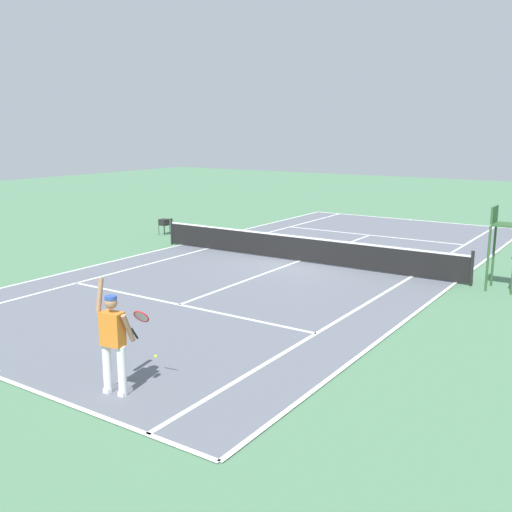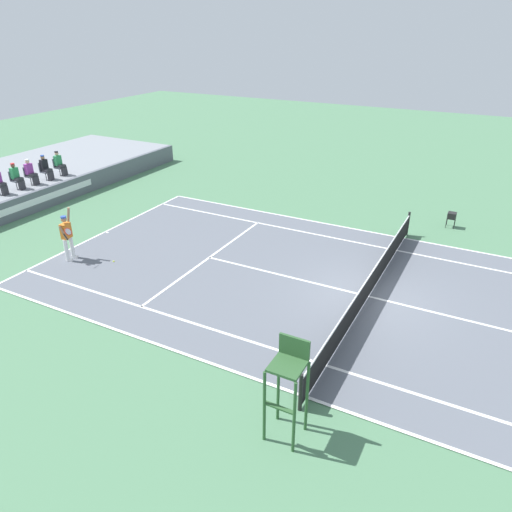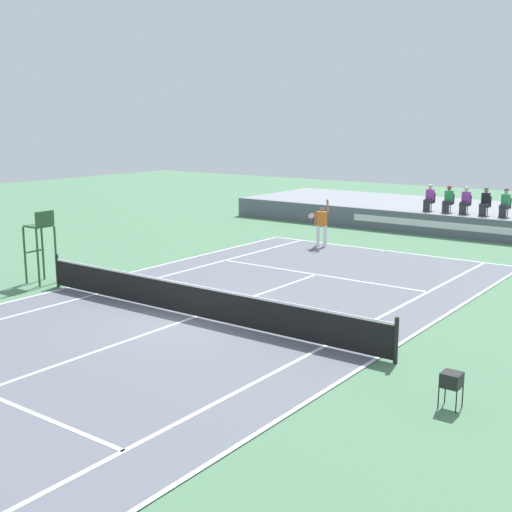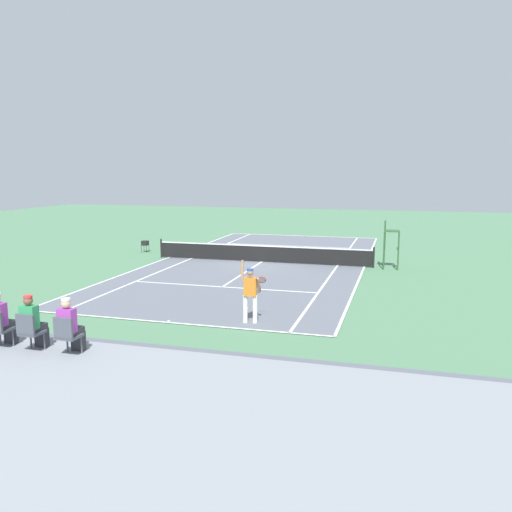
{
  "view_description": "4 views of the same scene",
  "coord_description": "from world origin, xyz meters",
  "px_view_note": "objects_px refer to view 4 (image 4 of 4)",
  "views": [
    {
      "loc": [
        -10.07,
        17.84,
        4.58
      ],
      "look_at": [
        -0.79,
        3.9,
        1.0
      ],
      "focal_mm": 41.42,
      "sensor_mm": 36.0,
      "label": 1
    },
    {
      "loc": [
        -14.15,
        -3.14,
        8.4
      ],
      "look_at": [
        -0.79,
        3.9,
        1.0
      ],
      "focal_mm": 33.63,
      "sensor_mm": 36.0,
      "label": 2
    },
    {
      "loc": [
        11.79,
        -13.19,
        5.31
      ],
      "look_at": [
        -0.79,
        3.9,
        1.0
      ],
      "focal_mm": 46.8,
      "sensor_mm": 36.0,
      "label": 3
    },
    {
      "loc": [
        -7.32,
        27.08,
        4.95
      ],
      "look_at": [
        -0.79,
        3.9,
        1.0
      ],
      "focal_mm": 36.85,
      "sensor_mm": 36.0,
      "label": 4
    }
  ],
  "objects_px": {
    "spectator_seated_0": "(70,327)",
    "tennis_ball": "(247,308)",
    "spectator_seated_2": "(1,321)",
    "umpire_chair": "(390,238)",
    "ball_hopper": "(145,243)",
    "spectator_seated_1": "(32,324)",
    "tennis_player": "(250,293)"
  },
  "relations": [
    {
      "from": "spectator_seated_0",
      "to": "tennis_ball",
      "type": "relative_size",
      "value": 18.6
    },
    {
      "from": "spectator_seated_2",
      "to": "tennis_ball",
      "type": "relative_size",
      "value": 18.6
    },
    {
      "from": "spectator_seated_0",
      "to": "umpire_chair",
      "type": "height_order",
      "value": "umpire_chair"
    },
    {
      "from": "spectator_seated_2",
      "to": "ball_hopper",
      "type": "bearing_deg",
      "value": -71.27
    },
    {
      "from": "spectator_seated_0",
      "to": "spectator_seated_1",
      "type": "bearing_deg",
      "value": 0.0
    },
    {
      "from": "tennis_player",
      "to": "umpire_chair",
      "type": "xyz_separation_m",
      "value": [
        -4.09,
        -11.13,
        0.56
      ]
    },
    {
      "from": "tennis_player",
      "to": "ball_hopper",
      "type": "relative_size",
      "value": 2.98
    },
    {
      "from": "spectator_seated_1",
      "to": "ball_hopper",
      "type": "relative_size",
      "value": 1.81
    },
    {
      "from": "umpire_chair",
      "to": "ball_hopper",
      "type": "height_order",
      "value": "umpire_chair"
    },
    {
      "from": "tennis_ball",
      "to": "tennis_player",
      "type": "bearing_deg",
      "value": 109.98
    },
    {
      "from": "spectator_seated_0",
      "to": "ball_hopper",
      "type": "xyz_separation_m",
      "value": [
        8.31,
        -19.28,
        -1.05
      ]
    },
    {
      "from": "tennis_player",
      "to": "tennis_ball",
      "type": "bearing_deg",
      "value": -70.02
    },
    {
      "from": "tennis_player",
      "to": "umpire_chair",
      "type": "height_order",
      "value": "umpire_chair"
    },
    {
      "from": "spectator_seated_2",
      "to": "umpire_chair",
      "type": "bearing_deg",
      "value": -114.21
    },
    {
      "from": "spectator_seated_0",
      "to": "ball_hopper",
      "type": "relative_size",
      "value": 1.81
    },
    {
      "from": "spectator_seated_1",
      "to": "tennis_ball",
      "type": "xyz_separation_m",
      "value": [
        -2.45,
        -8.23,
        -1.59
      ]
    },
    {
      "from": "spectator_seated_1",
      "to": "umpire_chair",
      "type": "xyz_separation_m",
      "value": [
        -7.14,
        -17.72,
        -0.07
      ]
    },
    {
      "from": "tennis_ball",
      "to": "ball_hopper",
      "type": "height_order",
      "value": "ball_hopper"
    },
    {
      "from": "umpire_chair",
      "to": "ball_hopper",
      "type": "bearing_deg",
      "value": -6.12
    },
    {
      "from": "tennis_player",
      "to": "umpire_chair",
      "type": "bearing_deg",
      "value": -110.18
    },
    {
      "from": "spectator_seated_0",
      "to": "ball_hopper",
      "type": "distance_m",
      "value": 21.01
    },
    {
      "from": "spectator_seated_1",
      "to": "tennis_player",
      "type": "height_order",
      "value": "spectator_seated_1"
    },
    {
      "from": "spectator_seated_2",
      "to": "tennis_player",
      "type": "distance_m",
      "value": 7.67
    },
    {
      "from": "spectator_seated_1",
      "to": "spectator_seated_2",
      "type": "bearing_deg",
      "value": 0.0
    },
    {
      "from": "spectator_seated_1",
      "to": "tennis_player",
      "type": "xyz_separation_m",
      "value": [
        -3.05,
        -6.59,
        -0.63
      ]
    },
    {
      "from": "spectator_seated_2",
      "to": "umpire_chair",
      "type": "distance_m",
      "value": 19.43
    },
    {
      "from": "tennis_player",
      "to": "tennis_ball",
      "type": "distance_m",
      "value": 1.99
    },
    {
      "from": "tennis_ball",
      "to": "spectator_seated_1",
      "type": "bearing_deg",
      "value": 73.4
    },
    {
      "from": "tennis_player",
      "to": "ball_hopper",
      "type": "height_order",
      "value": "tennis_player"
    },
    {
      "from": "spectator_seated_0",
      "to": "ball_hopper",
      "type": "bearing_deg",
      "value": -66.69
    },
    {
      "from": "umpire_chair",
      "to": "spectator_seated_1",
      "type": "bearing_deg",
      "value": 68.05
    },
    {
      "from": "spectator_seated_1",
      "to": "ball_hopper",
      "type": "height_order",
      "value": "spectator_seated_1"
    }
  ]
}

